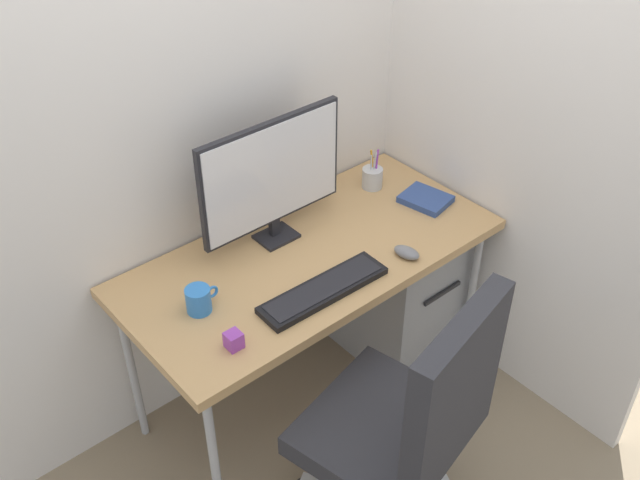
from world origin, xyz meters
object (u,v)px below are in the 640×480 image
object	(u,v)px
office_chair	(412,420)
mouse	(407,252)
monitor	(272,176)
notebook	(426,199)
coffee_mug	(198,299)
filing_cabinet	(397,287)
desk_clamp_accessory	(234,340)
pen_holder	(372,177)
keyboard	(323,290)

from	to	relation	value
office_chair	mouse	world-z (taller)	office_chair
monitor	notebook	xyz separation A→B (m)	(0.59, -0.21, -0.25)
coffee_mug	filing_cabinet	bearing A→B (deg)	-0.44
desk_clamp_accessory	coffee_mug	bearing A→B (deg)	86.69
office_chair	coffee_mug	xyz separation A→B (m)	(-0.31, 0.68, 0.21)
pen_holder	notebook	distance (m)	0.24
notebook	coffee_mug	bearing A→B (deg)	166.06
monitor	desk_clamp_accessory	xyz separation A→B (m)	(-0.45, -0.37, -0.24)
pen_holder	filing_cabinet	bearing A→B (deg)	-87.83
filing_cabinet	pen_holder	size ratio (longest dim) A/B	3.83
pen_holder	desk_clamp_accessory	bearing A→B (deg)	-158.14
monitor	keyboard	world-z (taller)	monitor
filing_cabinet	keyboard	xyz separation A→B (m)	(-0.59, -0.19, 0.44)
keyboard	notebook	size ratio (longest dim) A/B	2.65
monitor	mouse	size ratio (longest dim) A/B	5.89
notebook	office_chair	bearing A→B (deg)	-149.90
mouse	pen_holder	xyz separation A→B (m)	(0.23, 0.41, 0.03)
mouse	pen_holder	size ratio (longest dim) A/B	0.61
desk_clamp_accessory	pen_holder	bearing A→B (deg)	21.86
notebook	desk_clamp_accessory	xyz separation A→B (m)	(-1.04, -0.17, 0.02)
notebook	coffee_mug	world-z (taller)	coffee_mug
filing_cabinet	keyboard	size ratio (longest dim) A/B	1.32
mouse	notebook	xyz separation A→B (m)	(0.31, 0.20, -0.01)
filing_cabinet	pen_holder	distance (m)	0.51
filing_cabinet	coffee_mug	bearing A→B (deg)	179.56
monitor	filing_cabinet	bearing A→B (deg)	-17.67
notebook	desk_clamp_accessory	world-z (taller)	desk_clamp_accessory
office_chair	filing_cabinet	distance (m)	0.97
mouse	notebook	world-z (taller)	mouse
keyboard	desk_clamp_accessory	xyz separation A→B (m)	(-0.38, -0.01, 0.02)
keyboard	pen_holder	size ratio (longest dim) A/B	2.91
monitor	pen_holder	bearing A→B (deg)	1.34
pen_holder	coffee_mug	bearing A→B (deg)	-169.83
pen_holder	desk_clamp_accessory	distance (m)	1.03
office_chair	keyboard	world-z (taller)	office_chair
office_chair	keyboard	bearing A→B (deg)	83.27
filing_cabinet	pen_holder	bearing A→B (deg)	92.17
desk_clamp_accessory	keyboard	bearing A→B (deg)	2.02
keyboard	pen_holder	xyz separation A→B (m)	(0.58, 0.37, 0.03)
filing_cabinet	monitor	bearing A→B (deg)	162.33
office_chair	notebook	world-z (taller)	office_chair
keyboard	coffee_mug	xyz separation A→B (m)	(-0.36, 0.20, 0.03)
mouse	desk_clamp_accessory	size ratio (longest dim) A/B	1.77
monitor	keyboard	bearing A→B (deg)	-101.06
office_chair	notebook	distance (m)	0.98
desk_clamp_accessory	filing_cabinet	bearing A→B (deg)	12.13
keyboard	monitor	bearing A→B (deg)	78.94
mouse	coffee_mug	xyz separation A→B (m)	(-0.72, 0.24, 0.03)
filing_cabinet	mouse	bearing A→B (deg)	-134.37
mouse	office_chair	bearing A→B (deg)	-145.09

